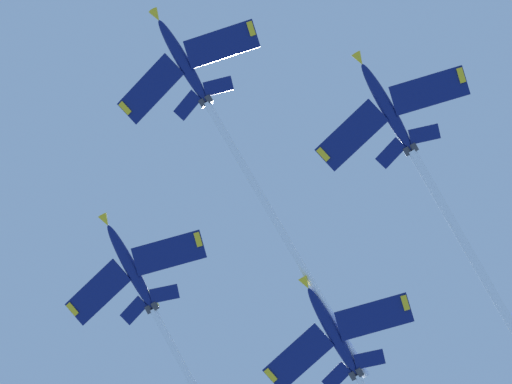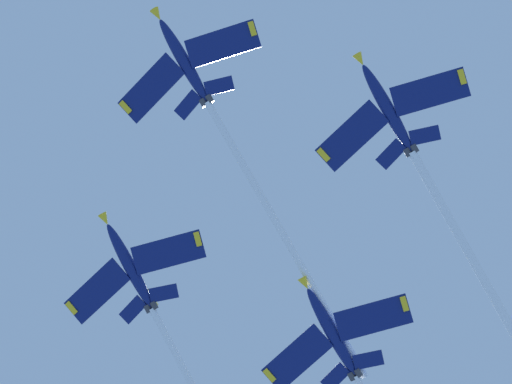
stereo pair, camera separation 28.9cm
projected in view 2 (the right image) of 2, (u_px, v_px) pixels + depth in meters
The scene contains 3 objects.
jet_lead at pixel (226, 135), 122.30m from camera, with size 20.14×49.73×18.34m.
jet_left_wing at pixel (428, 180), 117.86m from camera, with size 20.11×43.32×15.80m.
jet_right_wing at pixel (161, 326), 123.96m from camera, with size 20.09×44.92×16.69m.
Camera 2 is at (-23.19, 42.49, 1.69)m, focal length 69.48 mm.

